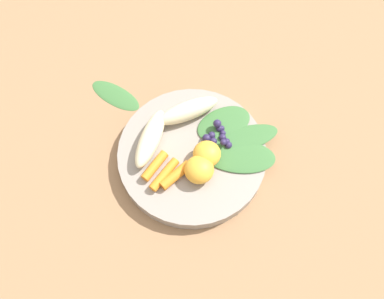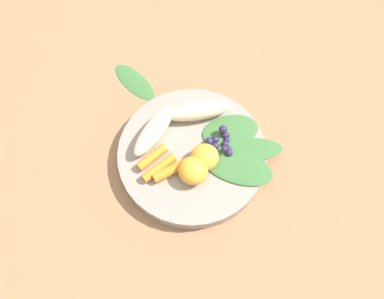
{
  "view_description": "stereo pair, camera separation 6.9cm",
  "coord_description": "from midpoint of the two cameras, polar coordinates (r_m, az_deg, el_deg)",
  "views": [
    {
      "loc": [
        0.27,
        -0.12,
        0.66
      ],
      "look_at": [
        0.0,
        0.0,
        0.04
      ],
      "focal_mm": 39.15,
      "sensor_mm": 36.0,
      "label": 1
    },
    {
      "loc": [
        0.29,
        -0.06,
        0.66
      ],
      "look_at": [
        0.0,
        0.0,
        0.04
      ],
      "focal_mm": 39.15,
      "sensor_mm": 36.0,
      "label": 2
    }
  ],
  "objects": [
    {
      "name": "kale_leaf_rear",
      "position": [
        0.72,
        7.99,
        2.24
      ],
      "size": [
        0.06,
        0.1,
        0.0
      ],
      "primitive_type": "ellipsoid",
      "rotation": [
        0.0,
        0.0,
        7.89
      ],
      "color": "#3D7038",
      "rests_on": "bowl"
    },
    {
      "name": "ground_plane",
      "position": [
        0.72,
        2.72,
        -1.5
      ],
      "size": [
        2.4,
        2.4,
        0.0
      ],
      "primitive_type": "plane",
      "color": "#99704C"
    },
    {
      "name": "blueberry_pile",
      "position": [
        0.7,
        6.85,
        0.73
      ],
      "size": [
        0.05,
        0.04,
        0.03
      ],
      "color": "#2D234C",
      "rests_on": "bowl"
    },
    {
      "name": "banana_peeled_right",
      "position": [
        0.72,
        3.53,
        4.99
      ],
      "size": [
        0.04,
        0.11,
        0.03
      ],
      "primitive_type": "ellipsoid",
      "rotation": [
        0.0,
        0.0,
        4.69
      ],
      "color": "beige",
      "rests_on": "bowl"
    },
    {
      "name": "carrot_mid_right",
      "position": [
        0.68,
        -0.16,
        -3.25
      ],
      "size": [
        0.03,
        0.06,
        0.02
      ],
      "primitive_type": "cylinder",
      "rotation": [
        0.0,
        1.57,
        5.01
      ],
      "color": "orange",
      "rests_on": "bowl"
    },
    {
      "name": "banana_peeled_left",
      "position": [
        0.7,
        -2.38,
        2.36
      ],
      "size": [
        0.1,
        0.1,
        0.03
      ],
      "primitive_type": "ellipsoid",
      "rotation": [
        0.0,
        0.0,
        5.53
      ],
      "color": "beige",
      "rests_on": "bowl"
    },
    {
      "name": "orange_segment_near",
      "position": [
        0.68,
        4.66,
        -1.33
      ],
      "size": [
        0.05,
        0.05,
        0.03
      ],
      "primitive_type": "ellipsoid",
      "color": "#F4A833",
      "rests_on": "bowl"
    },
    {
      "name": "kale_leaf_right",
      "position": [
        0.71,
        9.52,
        -0.42
      ],
      "size": [
        0.06,
        0.14,
        0.0
      ],
      "primitive_type": "ellipsoid",
      "rotation": [
        0.0,
        0.0,
        7.72
      ],
      "color": "#3D7038",
      "rests_on": "bowl"
    },
    {
      "name": "kale_leaf_stray",
      "position": [
        0.8,
        -5.39,
        8.97
      ],
      "size": [
        0.11,
        0.09,
        0.01
      ],
      "primitive_type": "ellipsoid",
      "rotation": [
        0.0,
        0.0,
        3.7
      ],
      "color": "#3D7038",
      "rests_on": "ground_plane"
    },
    {
      "name": "orange_segment_far",
      "position": [
        0.67,
        3.11,
        -3.21
      ],
      "size": [
        0.05,
        0.05,
        0.04
      ],
      "primitive_type": "ellipsoid",
      "color": "#F4A833",
      "rests_on": "bowl"
    },
    {
      "name": "coconut_shred_patch",
      "position": [
        0.71,
        9.08,
        -0.27
      ],
      "size": [
        0.04,
        0.04,
        0.0
      ],
      "primitive_type": "cylinder",
      "color": "white",
      "rests_on": "bowl"
    },
    {
      "name": "kale_leaf_left",
      "position": [
        0.7,
        9.04,
        -2.6
      ],
      "size": [
        0.11,
        0.13,
        0.0
      ],
      "primitive_type": "ellipsoid",
      "rotation": [
        0.0,
        0.0,
        7.33
      ],
      "color": "#3D7038",
      "rests_on": "bowl"
    },
    {
      "name": "bowl",
      "position": [
        0.71,
        2.76,
        -1.08
      ],
      "size": [
        0.25,
        0.25,
        0.03
      ],
      "primitive_type": "cylinder",
      "color": "gray",
      "rests_on": "ground_plane"
    },
    {
      "name": "carrot_mid_left",
      "position": [
        0.68,
        -1.65,
        -2.82
      ],
      "size": [
        0.04,
        0.06,
        0.01
      ],
      "primitive_type": "cylinder",
      "rotation": [
        0.0,
        1.57,
        5.21
      ],
      "color": "orange",
      "rests_on": "bowl"
    },
    {
      "name": "carrot_front",
      "position": [
        0.69,
        -2.59,
        -1.55
      ],
      "size": [
        0.04,
        0.06,
        0.02
      ],
      "primitive_type": "cylinder",
      "rotation": [
        0.0,
        1.57,
        5.24
      ],
      "color": "orange",
      "rests_on": "bowl"
    }
  ]
}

